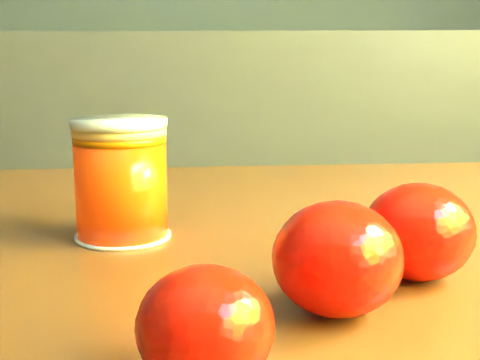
# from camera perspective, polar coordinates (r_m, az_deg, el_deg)

# --- Properties ---
(juice_glass) EXTENTS (0.07, 0.07, 0.09)m
(juice_glass) POSITION_cam_1_polar(r_m,az_deg,el_deg) (0.49, -10.12, 0.01)
(juice_glass) COLOR #FF3605
(juice_glass) RESTS_ON table
(orange_front) EXTENTS (0.08, 0.08, 0.06)m
(orange_front) POSITION_cam_1_polar(r_m,az_deg,el_deg) (0.36, 8.30, -6.65)
(orange_front) COLOR red
(orange_front) RESTS_ON table
(orange_back) EXTENTS (0.08, 0.08, 0.06)m
(orange_back) POSITION_cam_1_polar(r_m,az_deg,el_deg) (0.42, 14.98, -4.27)
(orange_back) COLOR red
(orange_back) RESTS_ON table
(orange_extra) EXTENTS (0.06, 0.06, 0.05)m
(orange_extra) POSITION_cam_1_polar(r_m,az_deg,el_deg) (0.28, -3.00, -12.39)
(orange_extra) COLOR red
(orange_extra) RESTS_ON table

